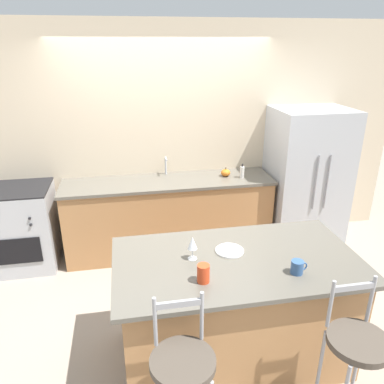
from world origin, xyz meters
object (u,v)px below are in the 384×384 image
object	(u,v)px
oven_range	(19,228)
tumbler_cup	(203,273)
bar_stool_near	(183,378)
pumpkin_decoration	(226,173)
refrigerator	(306,178)
dinner_plate	(230,250)
wine_glass	(192,243)
coffee_mug	(297,267)
bar_stool_far	(355,357)
soap_bottle	(242,172)

from	to	relation	value
oven_range	tumbler_cup	world-z (taller)	tumbler_cup
bar_stool_near	pumpkin_decoration	xyz separation A→B (m)	(0.94, 2.54, 0.34)
bar_stool_near	pumpkin_decoration	world-z (taller)	bar_stool_near
tumbler_cup	pumpkin_decoration	size ratio (longest dim) A/B	1.17
refrigerator	dinner_plate	distance (m)	2.17
wine_glass	pumpkin_decoration	bearing A→B (deg)	67.15
bar_stool_near	coffee_mug	size ratio (longest dim) A/B	9.25
coffee_mug	pumpkin_decoration	bearing A→B (deg)	88.88
bar_stool_far	wine_glass	size ratio (longest dim) A/B	6.05
bar_stool_near	bar_stool_far	bearing A→B (deg)	-2.11
wine_glass	soap_bottle	distance (m)	1.89
soap_bottle	dinner_plate	bearing A→B (deg)	-110.73
dinner_plate	pumpkin_decoration	bearing A→B (deg)	75.77
dinner_plate	tumbler_cup	bearing A→B (deg)	-129.30
refrigerator	pumpkin_decoration	distance (m)	1.02
bar_stool_far	pumpkin_decoration	distance (m)	2.60
bar_stool_near	dinner_plate	world-z (taller)	bar_stool_near
oven_range	pumpkin_decoration	size ratio (longest dim) A/B	8.56
bar_stool_far	coffee_mug	size ratio (longest dim) A/B	9.25
bar_stool_far	oven_range	bearing A→B (deg)	135.28
bar_stool_far	soap_bottle	bearing A→B (deg)	89.05
bar_stool_far	tumbler_cup	world-z (taller)	bar_stool_far
pumpkin_decoration	bar_stool_near	bearing A→B (deg)	-110.32
refrigerator	pumpkin_decoration	bearing A→B (deg)	175.53
bar_stool_near	tumbler_cup	size ratio (longest dim) A/B	8.60
refrigerator	dinner_plate	size ratio (longest dim) A/B	7.76
oven_range	dinner_plate	bearing A→B (deg)	-39.60
bar_stool_far	dinner_plate	xyz separation A→B (m)	(-0.57, 0.89, 0.30)
oven_range	coffee_mug	xyz separation A→B (m)	(2.39, -2.03, 0.50)
oven_range	wine_glass	size ratio (longest dim) A/B	5.17
soap_bottle	pumpkin_decoration	bearing A→B (deg)	153.98
bar_stool_near	coffee_mug	distance (m)	1.07
oven_range	soap_bottle	distance (m)	2.66
refrigerator	soap_bottle	world-z (taller)	refrigerator
bar_stool_near	tumbler_cup	world-z (taller)	bar_stool_near
bar_stool_near	dinner_plate	xyz separation A→B (m)	(0.51, 0.85, 0.30)
bar_stool_near	wine_glass	size ratio (longest dim) A/B	6.05
coffee_mug	tumbler_cup	xyz separation A→B (m)	(-0.67, 0.02, 0.02)
dinner_plate	coffee_mug	distance (m)	0.54
oven_range	pumpkin_decoration	bearing A→B (deg)	0.87
refrigerator	oven_range	bearing A→B (deg)	179.29
soap_bottle	wine_glass	bearing A→B (deg)	-118.87
dinner_plate	wine_glass	world-z (taller)	wine_glass
wine_glass	refrigerator	bearing A→B (deg)	43.54
tumbler_cup	dinner_plate	bearing A→B (deg)	50.70
bar_stool_far	wine_glass	distance (m)	1.28
oven_range	tumbler_cup	distance (m)	2.69
pumpkin_decoration	soap_bottle	bearing A→B (deg)	-26.02
tumbler_cup	soap_bottle	world-z (taller)	soap_bottle
coffee_mug	soap_bottle	distance (m)	1.99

